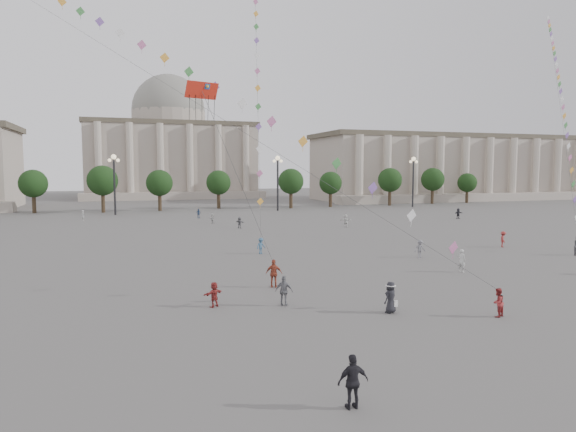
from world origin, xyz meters
name	(u,v)px	position (x,y,z in m)	size (l,w,h in m)	color
ground	(384,313)	(0.00, 0.00, 0.00)	(360.00, 360.00, 0.00)	#524F4D
hall_east	(462,168)	(75.00, 93.89, 8.43)	(84.00, 26.22, 17.20)	#AA9C8E
hall_central	(170,148)	(0.00, 129.22, 14.23)	(48.30, 34.30, 35.50)	#AA9C8E
tree_row	(194,183)	(0.00, 78.00, 5.39)	(137.12, 5.12, 8.00)	#322719
lamp_post_mid_west	(114,173)	(-15.00, 70.00, 7.35)	(2.00, 0.90, 10.65)	#262628
lamp_post_mid_east	(278,173)	(15.00, 70.00, 7.35)	(2.00, 0.90, 10.65)	#262628
lamp_post_far_east	(413,172)	(45.00, 70.00, 7.35)	(2.00, 0.90, 10.65)	#262628
person_crowd_0	(198,213)	(-1.86, 59.65, 0.77)	(0.90, 0.37, 1.53)	#334C74
person_crowd_4	(212,218)	(-1.08, 50.64, 0.76)	(1.41, 0.45, 1.52)	#B8B7B3
person_crowd_6	(420,249)	(11.94, 15.16, 0.83)	(1.07, 0.62, 1.66)	slate
person_crowd_7	(346,221)	(15.80, 39.96, 0.90)	(1.68, 0.53, 1.81)	silver
person_crowd_8	(503,239)	(23.64, 17.99, 0.83)	(1.07, 0.62, 1.66)	maroon
person_crowd_9	(458,213)	(38.34, 45.39, 0.85)	(1.58, 0.50, 1.70)	black
person_crowd_10	(83,216)	(-19.69, 60.53, 0.83)	(0.61, 0.40, 1.67)	#B5B6B1
person_crowd_12	(240,223)	(1.42, 43.29, 0.77)	(1.42, 0.45, 1.54)	#5A5A5E
person_crowd_13	(462,261)	(11.40, 8.40, 0.91)	(0.67, 0.44, 1.83)	beige
tourist_0	(274,273)	(-4.12, 7.95, 0.97)	(1.13, 0.47, 1.93)	#9C402A
tourist_1	(353,382)	(-6.65, -10.00, 0.94)	(1.10, 0.46, 1.89)	black
tourist_2	(214,294)	(-8.88, 4.26, 0.74)	(1.38, 0.44, 1.48)	maroon
tourist_3	(284,291)	(-4.90, 3.19, 0.90)	(1.05, 0.44, 1.80)	slate
kite_flyer_0	(498,302)	(5.56, -2.59, 0.80)	(0.78, 0.61, 1.60)	maroon
kite_flyer_1	(261,246)	(-1.34, 21.76, 0.77)	(1.00, 0.57, 1.54)	#385E80
hat_person	(391,297)	(0.36, -0.07, 0.92)	(1.03, 0.91, 1.78)	black
dragon_kite	(202,102)	(-8.78, 8.30, 12.37)	(3.49, 1.17, 12.49)	red
kite_train_west	(101,29)	(-15.16, 21.83, 19.83)	(39.14, 45.49, 70.06)	#3F3F3F
kite_train_east	(559,85)	(41.33, 29.12, 19.16)	(27.67, 32.55, 54.04)	#3F3F3F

